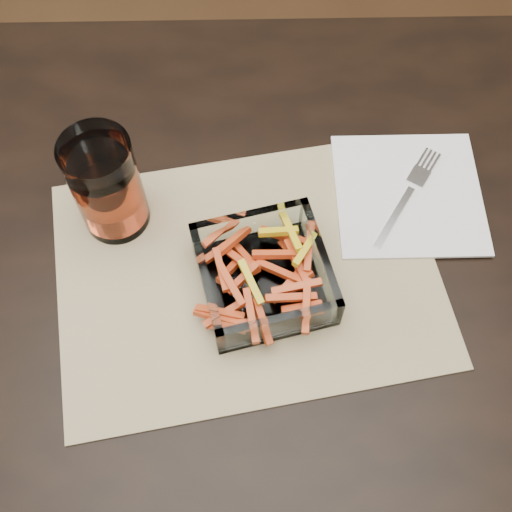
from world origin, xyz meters
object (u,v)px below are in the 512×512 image
object	(u,v)px
glass_bowl	(264,276)
fork	(408,194)
dining_table	(253,320)
tumbler	(107,187)

from	to	relation	value
glass_bowl	fork	distance (m)	0.22
dining_table	glass_bowl	xyz separation A→B (m)	(0.01, 0.01, 0.11)
dining_table	tumbler	world-z (taller)	tumbler
glass_bowl	fork	xyz separation A→B (m)	(0.19, 0.12, -0.02)
glass_bowl	fork	world-z (taller)	glass_bowl
glass_bowl	tumbler	bearing A→B (deg)	151.64
glass_bowl	tumbler	xyz separation A→B (m)	(-0.18, 0.10, 0.04)
dining_table	tumbler	size ratio (longest dim) A/B	11.30
tumbler	fork	world-z (taller)	tumbler
fork	dining_table	bearing A→B (deg)	-114.45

